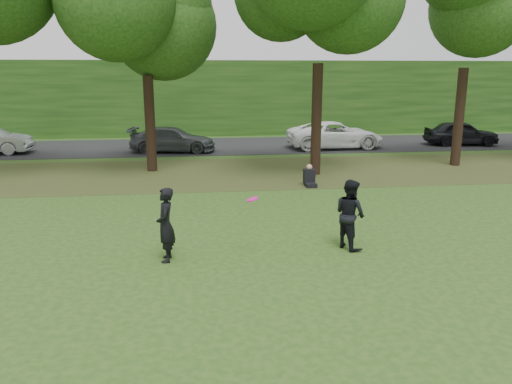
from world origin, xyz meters
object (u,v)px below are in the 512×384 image
player_left (166,225)px  seated_person (310,178)px  frisbee (252,199)px  player_right (350,214)px

player_left → seated_person: size_ratio=2.10×
player_left → seated_person: player_left is taller
frisbee → seated_person: size_ratio=0.34×
player_left → player_right: 4.49m
frisbee → seated_person: frisbee is taller
player_right → seated_person: player_right is taller
player_right → seated_person: bearing=-29.0°
player_left → player_right: (4.48, 0.33, 0.00)m
player_right → player_left: bearing=70.2°
player_left → frisbee: size_ratio=6.21×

